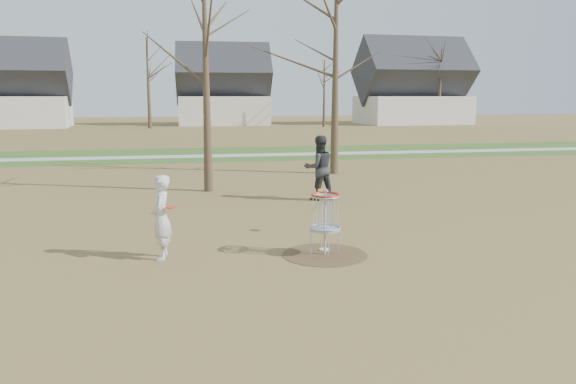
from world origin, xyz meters
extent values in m
plane|color=brown|center=(0.00, 0.00, 0.00)|extent=(160.00, 160.00, 0.00)
cube|color=#2D5119|center=(0.00, 21.00, 0.01)|extent=(160.00, 8.00, 0.01)
cube|color=#9E9E99|center=(0.00, 20.00, 0.01)|extent=(160.00, 1.50, 0.01)
cylinder|color=#47331E|center=(0.00, 0.00, 0.01)|extent=(1.80, 1.80, 0.01)
imported|color=silver|center=(-3.34, 0.36, 0.86)|extent=(0.45, 0.65, 1.73)
imported|color=#2E2F32|center=(1.39, 6.16, 1.03)|extent=(1.10, 0.92, 2.06)
cylinder|color=white|center=(0.08, 0.34, 0.02)|extent=(0.22, 0.22, 0.02)
cylinder|color=orange|center=(0.38, 1.77, 1.06)|extent=(0.23, 0.22, 0.08)
cylinder|color=red|center=(-3.13, 0.22, 1.09)|extent=(0.22, 0.22, 0.02)
cylinder|color=#9EA3AD|center=(0.00, 0.00, 0.68)|extent=(0.05, 0.05, 1.35)
cylinder|color=#9EA3AD|center=(0.00, 0.00, 0.55)|extent=(0.64, 0.64, 0.04)
torus|color=#9EA3AD|center=(0.00, 0.00, 1.25)|extent=(0.60, 0.60, 0.04)
torus|color=#B6260C|center=(0.00, 0.00, 1.28)|extent=(0.60, 0.60, 0.04)
cone|color=#382B1E|center=(-2.00, 8.50, 3.75)|extent=(0.32, 0.32, 7.50)
cone|color=#382B1E|center=(3.50, 12.00, 4.25)|extent=(0.36, 0.36, 8.50)
cone|color=#382B1E|center=(-6.00, 48.00, 4.50)|extent=(0.40, 0.40, 9.00)
cone|color=#382B1E|center=(12.00, 47.00, 3.50)|extent=(0.32, 0.32, 7.00)
cone|color=#382B1E|center=(26.00, 49.00, 4.25)|extent=(0.38, 0.38, 8.50)
cube|color=silver|center=(-20.00, 52.00, 1.60)|extent=(11.46, 7.75, 3.20)
pyramid|color=#2D2D33|center=(-20.00, 52.00, 4.98)|extent=(12.01, 7.79, 3.55)
cube|color=silver|center=(2.00, 54.00, 1.60)|extent=(10.24, 7.34, 3.20)
pyramid|color=#2D2D33|center=(2.00, 54.00, 4.98)|extent=(10.74, 7.36, 3.55)
cube|color=silver|center=(24.00, 52.00, 1.60)|extent=(12.40, 8.62, 3.20)
pyramid|color=#2D2D33|center=(24.00, 52.00, 5.23)|extent=(13.00, 8.65, 4.06)
camera|label=1|loc=(-2.88, -11.04, 3.30)|focal=35.00mm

